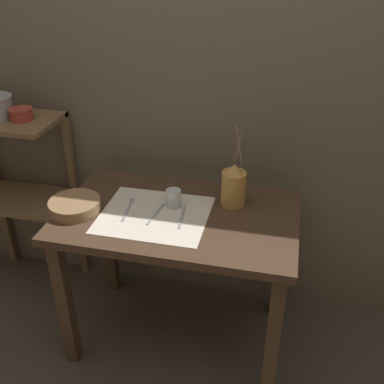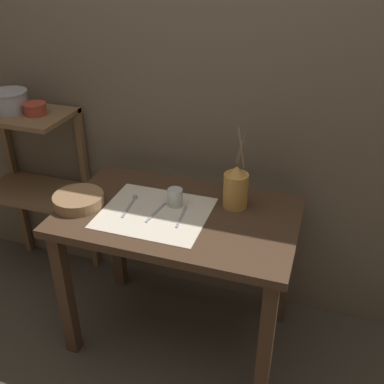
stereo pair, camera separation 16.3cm
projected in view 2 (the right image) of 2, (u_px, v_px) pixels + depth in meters
The scene contains 13 objects.
ground_plane at pixel (180, 332), 2.43m from camera, with size 12.00×12.00×0.00m, color #473F35.
stone_wall_back at pixel (207, 93), 2.20m from camera, with size 7.00×0.06×2.40m.
wooden_table at pixel (179, 234), 2.11m from camera, with size 1.09×0.67×0.77m.
wooden_shelf_unit at pixel (33, 163), 2.54m from camera, with size 0.55×0.34×1.06m.
linen_cloth at pixel (155, 213), 2.05m from camera, with size 0.48×0.42×0.00m.
pitcher_with_flowers at pixel (236, 188), 2.05m from camera, with size 0.11×0.11×0.40m.
wooden_bowl at pixel (79, 200), 2.10m from camera, with size 0.24×0.24×0.05m.
glass_tumbler_near at pixel (175, 197), 2.08m from camera, with size 0.07×0.07×0.08m.
spoon_inner at pixel (133, 201), 2.13m from camera, with size 0.04×0.19×0.02m.
fork_outer at pixel (156, 212), 2.04m from camera, with size 0.03×0.18×0.00m.
knife_center at pixel (181, 217), 2.01m from camera, with size 0.03×0.18×0.00m.
metal_pot_large at pixel (9, 101), 2.34m from camera, with size 0.20×0.20×0.11m.
metal_pot_small at pixel (35, 108), 2.31m from camera, with size 0.12×0.12×0.06m.
Camera 2 is at (0.61, -1.63, 1.87)m, focal length 42.00 mm.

